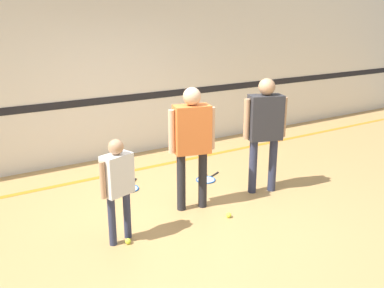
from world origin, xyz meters
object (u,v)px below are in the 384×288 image
(tennis_ball_stray_left, at_px, (128,241))
(tennis_ball_near_instructor, at_px, (229,215))
(person_student_left, at_px, (118,180))
(tennis_ball_stray_right, at_px, (252,179))
(tennis_ball_by_spare_racket, at_px, (204,173))
(person_student_right, at_px, (265,123))
(racket_spare_on_floor, at_px, (206,179))
(person_instructor, at_px, (192,136))
(racket_second_spare, at_px, (129,188))

(tennis_ball_stray_left, bearing_deg, tennis_ball_near_instructor, -3.50)
(person_student_left, distance_m, tennis_ball_stray_right, 2.55)
(person_student_left, bearing_deg, tennis_ball_by_spare_racket, 14.28)
(person_student_right, relative_size, tennis_ball_near_instructor, 24.46)
(person_student_left, relative_size, racket_spare_on_floor, 2.13)
(tennis_ball_stray_right, bearing_deg, person_student_right, -108.67)
(person_student_left, bearing_deg, racket_spare_on_floor, 11.25)
(person_instructor, relative_size, tennis_ball_by_spare_racket, 24.05)
(person_instructor, relative_size, tennis_ball_near_instructor, 24.05)
(person_student_left, height_order, tennis_ball_by_spare_racket, person_student_left)
(racket_second_spare, distance_m, tennis_ball_near_instructor, 1.65)
(person_student_left, bearing_deg, tennis_ball_stray_left, -87.73)
(tennis_ball_near_instructor, relative_size, tennis_ball_stray_right, 1.00)
(person_student_right, height_order, tennis_ball_by_spare_racket, person_student_right)
(tennis_ball_stray_left, bearing_deg, person_instructor, 20.23)
(person_student_right, relative_size, racket_spare_on_floor, 2.91)
(person_student_right, distance_m, racket_second_spare, 2.16)
(tennis_ball_stray_left, bearing_deg, racket_second_spare, 65.58)
(tennis_ball_near_instructor, xyz_separation_m, tennis_ball_by_spare_racket, (0.55, 1.37, 0.00))
(person_student_left, distance_m, tennis_ball_stray_left, 0.71)
(tennis_ball_stray_right, bearing_deg, person_instructor, -166.65)
(racket_second_spare, bearing_deg, tennis_ball_by_spare_racket, -55.55)
(racket_second_spare, height_order, tennis_ball_stray_left, tennis_ball_stray_left)
(person_student_right, height_order, tennis_ball_stray_right, person_student_right)
(racket_spare_on_floor, relative_size, tennis_ball_stray_right, 8.39)
(person_instructor, xyz_separation_m, person_student_right, (1.14, -0.06, 0.02))
(racket_second_spare, bearing_deg, racket_spare_on_floor, -64.68)
(racket_spare_on_floor, height_order, racket_second_spare, same)
(person_student_left, xyz_separation_m, tennis_ball_stray_left, (0.04, -0.11, -0.70))
(racket_second_spare, xyz_separation_m, tennis_ball_near_instructor, (0.68, -1.51, 0.02))
(person_student_right, distance_m, tennis_ball_stray_left, 2.45)
(person_student_right, xyz_separation_m, racket_second_spare, (-1.57, 1.09, -0.99))
(tennis_ball_stray_right, bearing_deg, racket_spare_on_floor, 143.41)
(racket_second_spare, bearing_deg, tennis_ball_near_instructor, -115.03)
(person_student_left, xyz_separation_m, tennis_ball_near_instructor, (1.36, -0.19, -0.70))
(person_student_left, relative_size, tennis_ball_by_spare_racket, 17.90)
(tennis_ball_stray_left, bearing_deg, tennis_ball_by_spare_racket, 34.50)
(racket_second_spare, relative_size, tennis_ball_by_spare_racket, 7.88)
(person_student_right, xyz_separation_m, tennis_ball_stray_right, (0.12, 0.36, -0.97))
(tennis_ball_stray_left, bearing_deg, tennis_ball_stray_right, 16.60)
(tennis_ball_stray_left, height_order, tennis_ball_stray_right, same)
(tennis_ball_by_spare_racket, bearing_deg, tennis_ball_stray_right, -51.51)
(person_student_right, distance_m, racket_spare_on_floor, 1.33)
(person_student_left, xyz_separation_m, racket_spare_on_floor, (1.83, 1.00, -0.72))
(person_instructor, xyz_separation_m, racket_second_spare, (-0.44, 1.03, -0.97))
(person_student_left, xyz_separation_m, racket_second_spare, (0.69, 1.32, -0.72))
(person_student_left, bearing_deg, racket_second_spare, 45.09)
(person_student_right, bearing_deg, racket_second_spare, -15.00)
(tennis_ball_by_spare_racket, distance_m, tennis_ball_stray_right, 0.75)
(racket_second_spare, height_order, tennis_ball_near_instructor, tennis_ball_near_instructor)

